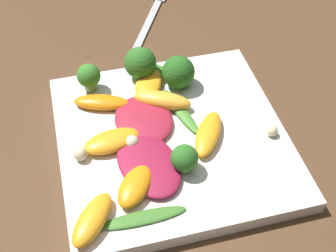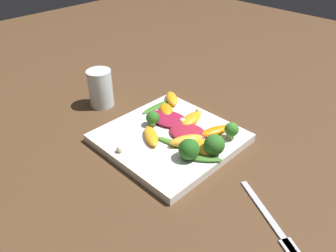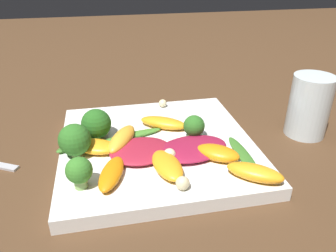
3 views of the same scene
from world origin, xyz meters
TOP-DOWN VIEW (x-y plane):
  - ground_plane at (0.00, 0.00)m, footprint 2.40×2.40m
  - plate at (0.00, 0.00)m, footprint 0.27×0.27m
  - fork at (-0.29, 0.04)m, footprint 0.16×0.10m
  - radicchio_leaf_0 at (0.04, -0.04)m, footprint 0.11×0.08m
  - radicchio_leaf_1 at (-0.03, -0.03)m, footprint 0.09×0.08m
  - orange_segment_0 at (-0.05, 0.00)m, footprint 0.06×0.08m
  - orange_segment_1 at (0.07, -0.06)m, footprint 0.07×0.06m
  - orange_segment_2 at (0.10, -0.11)m, footprint 0.07×0.06m
  - orange_segment_3 at (-0.00, -0.07)m, footprint 0.04×0.07m
  - orange_segment_4 at (-0.07, -0.07)m, footprint 0.05×0.07m
  - orange_segment_5 at (-0.09, -0.01)m, footprint 0.07×0.06m
  - orange_segment_6 at (0.02, 0.04)m, footprint 0.08×0.06m
  - broccoli_floret_0 at (-0.08, 0.03)m, footprint 0.04×0.04m
  - broccoli_floret_1 at (-0.11, -0.01)m, footprint 0.04×0.04m
  - broccoli_floret_2 at (-0.10, -0.08)m, footprint 0.03×0.03m
  - broccoli_floret_3 at (0.05, 0.00)m, footprint 0.03×0.03m
  - arugula_sprig_0 at (-0.03, 0.02)m, footprint 0.09×0.04m
  - arugula_sprig_1 at (-0.11, 0.01)m, footprint 0.06×0.05m
  - arugula_sprig_2 at (0.11, -0.06)m, footprint 0.02×0.09m
  - macadamia_nut_0 at (0.03, 0.12)m, footprint 0.01×0.01m
  - macadamia_nut_1 at (0.01, -0.11)m, footprint 0.02×0.02m
  - macadamia_nut_2 at (0.01, -0.05)m, footprint 0.02×0.02m

SIDE VIEW (x-z plane):
  - ground_plane at x=0.00m, z-range 0.00..0.00m
  - fork at x=-0.29m, z-range 0.00..0.01m
  - plate at x=0.00m, z-range 0.00..0.02m
  - arugula_sprig_2 at x=0.11m, z-range 0.02..0.02m
  - arugula_sprig_0 at x=-0.03m, z-range 0.02..0.03m
  - arugula_sprig_1 at x=-0.11m, z-range 0.02..0.03m
  - radicchio_leaf_1 at x=-0.03m, z-range 0.02..0.03m
  - radicchio_leaf_0 at x=0.04m, z-range 0.02..0.03m
  - macadamia_nut_0 at x=0.03m, z-range 0.02..0.03m
  - orange_segment_4 at x=-0.07m, z-range 0.02..0.03m
  - orange_segment_5 at x=-0.09m, z-range 0.02..0.03m
  - macadamia_nut_1 at x=0.01m, z-range 0.02..0.04m
  - orange_segment_6 at x=0.02m, z-range 0.02..0.04m
  - orange_segment_3 at x=0.00m, z-range 0.02..0.04m
  - macadamia_nut_2 at x=0.01m, z-range 0.02..0.04m
  - orange_segment_2 at x=0.10m, z-range 0.02..0.04m
  - orange_segment_1 at x=0.07m, z-range 0.02..0.04m
  - orange_segment_0 at x=-0.05m, z-range 0.02..0.04m
  - broccoli_floret_3 at x=0.05m, z-range 0.02..0.06m
  - broccoli_floret_2 at x=-0.10m, z-range 0.02..0.06m
  - broccoli_floret_0 at x=-0.08m, z-range 0.02..0.06m
  - broccoli_floret_1 at x=-0.11m, z-range 0.02..0.07m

